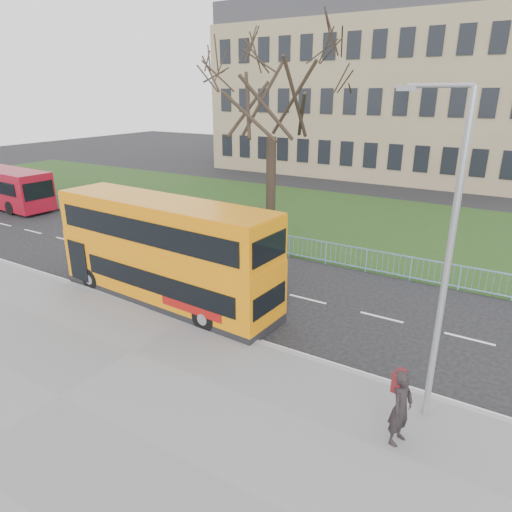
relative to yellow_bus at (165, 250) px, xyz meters
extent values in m
plane|color=black|center=(1.70, 0.51, -2.15)|extent=(120.00, 120.00, 0.00)
cube|color=slate|center=(1.70, -6.24, -2.09)|extent=(80.00, 10.50, 0.12)
cube|color=gray|center=(1.70, -1.04, -2.08)|extent=(80.00, 0.20, 0.14)
cube|color=#1D3613|center=(1.70, 14.81, -2.11)|extent=(80.00, 15.40, 0.08)
cube|color=#806C51|center=(-3.30, 35.51, 4.85)|extent=(30.00, 15.00, 14.00)
cube|color=orange|center=(0.00, 0.01, -0.93)|extent=(9.70, 2.82, 1.78)
cube|color=orange|center=(0.00, 0.01, 0.11)|extent=(9.70, 2.82, 0.31)
cube|color=orange|center=(0.00, 0.01, 1.06)|extent=(9.65, 2.77, 1.60)
cube|color=black|center=(0.48, -1.17, -0.86)|extent=(7.39, 0.46, 0.78)
cube|color=black|center=(-0.06, -1.12, 0.98)|extent=(8.81, 0.54, 0.87)
cylinder|color=black|center=(-3.48, -0.82, -1.68)|extent=(0.96, 0.31, 0.95)
cylinder|color=black|center=(2.72, -1.17, -1.68)|extent=(0.96, 0.31, 0.95)
cylinder|color=black|center=(-18.06, 4.66, -1.68)|extent=(0.95, 0.29, 0.94)
imported|color=black|center=(9.93, -3.18, -1.10)|extent=(0.60, 0.77, 1.88)
cylinder|color=gray|center=(10.28, -1.87, 1.89)|extent=(0.16, 0.16, 7.86)
cylinder|color=gray|center=(9.60, -1.75, 5.82)|extent=(1.37, 0.33, 0.10)
cube|color=gray|center=(8.92, -1.64, 5.77)|extent=(0.47, 0.25, 0.12)
camera|label=1|loc=(11.57, -12.25, 5.72)|focal=32.00mm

